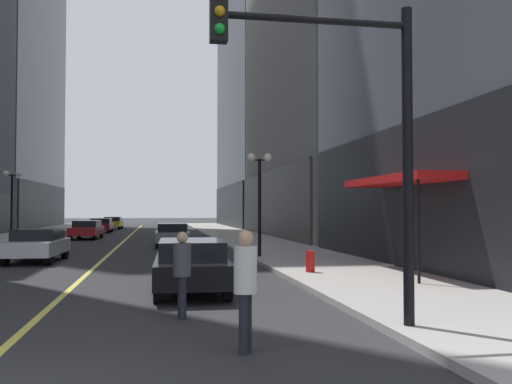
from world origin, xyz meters
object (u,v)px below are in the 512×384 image
at_px(car_red, 87,229).
at_px(car_maroon, 101,225).
at_px(car_yellow, 113,222).
at_px(fire_hydrant_right, 310,264).
at_px(car_white, 37,244).
at_px(car_grey, 172,234).
at_px(pedestrian_in_white_shirt, 245,281).
at_px(pedestrian_with_orange_bag, 182,268).
at_px(street_lamp_right_mid, 260,181).
at_px(street_lamp_left_far, 12,190).
at_px(car_black, 191,263).
at_px(traffic_light_near_right, 348,109).

height_order(car_red, car_maroon, same).
height_order(car_yellow, fire_hydrant_right, car_yellow).
relative_size(car_white, car_grey, 0.94).
bearing_deg(pedestrian_in_white_shirt, pedestrian_with_orange_bag, 106.39).
bearing_deg(car_red, car_grey, -58.44).
bearing_deg(fire_hydrant_right, car_yellow, 102.07).
distance_m(car_white, pedestrian_with_orange_bag, 13.56).
bearing_deg(pedestrian_in_white_shirt, street_lamp_right_mid, 78.85).
height_order(car_yellow, street_lamp_right_mid, street_lamp_right_mid).
relative_size(car_yellow, fire_hydrant_right, 5.21).
xyz_separation_m(car_yellow, street_lamp_left_far, (-3.83, -25.85, 2.54)).
distance_m(car_black, traffic_light_near_right, 6.58).
xyz_separation_m(pedestrian_with_orange_bag, street_lamp_right_mid, (3.68, 11.87, 2.29)).
xyz_separation_m(car_grey, street_lamp_left_far, (-9.40, 3.68, 2.54)).
bearing_deg(car_black, street_lamp_right_mid, 68.70).
bearing_deg(car_white, pedestrian_with_orange_bag, -67.38).
relative_size(car_red, pedestrian_with_orange_bag, 2.85).
xyz_separation_m(street_lamp_left_far, street_lamp_right_mid, (12.80, -12.46, 0.00)).
relative_size(car_maroon, pedestrian_in_white_shirt, 2.49).
height_order(pedestrian_in_white_shirt, street_lamp_right_mid, street_lamp_right_mid).
relative_size(pedestrian_in_white_shirt, street_lamp_right_mid, 0.40).
distance_m(pedestrian_with_orange_bag, traffic_light_near_right, 4.33).
height_order(car_maroon, fire_hydrant_right, car_maroon).
bearing_deg(pedestrian_in_white_shirt, street_lamp_left_far, 110.14).
bearing_deg(car_red, pedestrian_in_white_shirt, -79.13).
bearing_deg(street_lamp_left_far, car_maroon, 77.62).
xyz_separation_m(car_white, traffic_light_near_right, (7.84, -14.53, 3.02)).
relative_size(car_grey, car_maroon, 1.00).
height_order(car_white, street_lamp_left_far, street_lamp_left_far).
bearing_deg(car_yellow, pedestrian_with_orange_bag, -83.98).
xyz_separation_m(car_yellow, pedestrian_in_white_shirt, (6.09, -52.90, 0.33)).
bearing_deg(street_lamp_right_mid, car_grey, 111.18).
height_order(car_maroon, traffic_light_near_right, traffic_light_near_right).
xyz_separation_m(street_lamp_right_mid, fire_hydrant_right, (0.50, -5.98, -2.86)).
relative_size(car_red, street_lamp_left_far, 1.07).
relative_size(car_black, fire_hydrant_right, 5.91).
bearing_deg(street_lamp_left_far, car_yellow, 81.56).
xyz_separation_m(car_black, car_white, (-5.58, 9.14, -0.00)).
relative_size(pedestrian_with_orange_bag, traffic_light_near_right, 0.29).
xyz_separation_m(car_black, pedestrian_in_white_shirt, (0.44, -6.09, 0.32)).
bearing_deg(car_white, car_red, 90.92).
bearing_deg(car_maroon, street_lamp_right_mid, -72.17).
relative_size(car_black, traffic_light_near_right, 0.84).
relative_size(car_yellow, street_lamp_right_mid, 0.94).
bearing_deg(pedestrian_in_white_shirt, traffic_light_near_right, 21.13).
bearing_deg(car_grey, pedestrian_with_orange_bag, -90.78).
distance_m(car_white, traffic_light_near_right, 16.79).
distance_m(car_grey, traffic_light_near_right, 22.98).
relative_size(car_white, pedestrian_with_orange_bag, 2.52).
height_order(car_grey, pedestrian_with_orange_bag, pedestrian_with_orange_bag).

